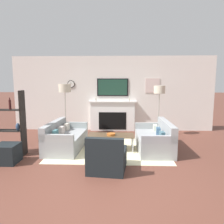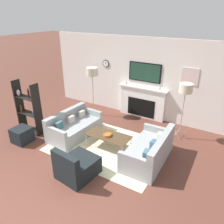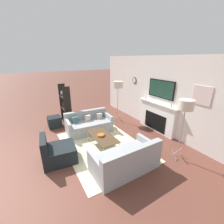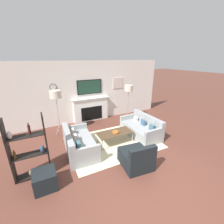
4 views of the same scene
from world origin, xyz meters
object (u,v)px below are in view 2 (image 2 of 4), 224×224
at_px(coffee_table, 108,136).
at_px(couch_left, 74,127).
at_px(decorative_bowl, 107,135).
at_px(floor_lamp_right, 186,89).
at_px(ottoman, 22,135).
at_px(armchair, 77,167).
at_px(couch_right, 149,152).
at_px(shelf_unit, 28,109).
at_px(floor_lamp_left, 92,72).

bearing_deg(coffee_table, couch_left, 177.46).
relative_size(decorative_bowl, floor_lamp_right, 0.13).
distance_m(couch_left, ottoman, 1.47).
xyz_separation_m(armchair, floor_lamp_right, (1.53, 2.85, 1.26)).
bearing_deg(couch_right, decorative_bowl, -175.27).
height_order(couch_left, coffee_table, couch_left).
bearing_deg(coffee_table, ottoman, -156.89).
height_order(coffee_table, decorative_bowl, decorative_bowl).
height_order(shelf_unit, ottoman, shelf_unit).
distance_m(floor_lamp_right, ottoman, 4.73).
xyz_separation_m(decorative_bowl, floor_lamp_right, (1.50, 1.59, 1.06)).
distance_m(armchair, decorative_bowl, 1.27).
bearing_deg(decorative_bowl, couch_right, 4.73).
distance_m(floor_lamp_left, shelf_unit, 2.34).
bearing_deg(ottoman, couch_left, 44.72).
bearing_deg(decorative_bowl, shelf_unit, -171.12).
height_order(couch_left, decorative_bowl, couch_left).
bearing_deg(floor_lamp_left, shelf_unit, -115.38).
relative_size(coffee_table, shelf_unit, 0.76).
bearing_deg(floor_lamp_right, decorative_bowl, -133.24).
xyz_separation_m(couch_right, decorative_bowl, (-1.16, -0.10, 0.17)).
relative_size(decorative_bowl, floor_lamp_left, 0.13).
bearing_deg(floor_lamp_left, ottoman, -105.47).
xyz_separation_m(couch_right, floor_lamp_left, (-2.75, 1.50, 1.28)).
height_order(coffee_table, floor_lamp_right, floor_lamp_right).
bearing_deg(ottoman, floor_lamp_left, 74.53).
bearing_deg(couch_left, couch_right, -0.04).
bearing_deg(decorative_bowl, floor_lamp_left, 134.87).
bearing_deg(coffee_table, couch_right, 2.65).
xyz_separation_m(couch_left, floor_lamp_right, (2.74, 1.50, 1.24)).
xyz_separation_m(coffee_table, decorative_bowl, (0.00, -0.04, 0.06)).
xyz_separation_m(couch_right, armchair, (-1.19, -1.35, -0.02)).
height_order(couch_right, armchair, couch_right).
bearing_deg(decorative_bowl, floor_lamp_right, 46.76).
bearing_deg(floor_lamp_right, couch_left, -151.40).
distance_m(decorative_bowl, floor_lamp_left, 2.51).
relative_size(armchair, floor_lamp_left, 0.52).
height_order(decorative_bowl, floor_lamp_left, floor_lamp_left).
relative_size(couch_left, shelf_unit, 1.04).
distance_m(floor_lamp_left, floor_lamp_right, 3.09).
xyz_separation_m(couch_left, floor_lamp_left, (-0.34, 1.50, 1.29)).
xyz_separation_m(couch_right, ottoman, (-3.45, -1.03, -0.06)).
height_order(coffee_table, ottoman, ottoman).
bearing_deg(couch_left, ottoman, -135.28).
relative_size(armchair, ottoman, 1.85).
xyz_separation_m(floor_lamp_left, shelf_unit, (-0.94, -1.99, -0.80)).
bearing_deg(floor_lamp_right, ottoman, -146.28).
bearing_deg(couch_right, armchair, -131.26).
relative_size(armchair, floor_lamp_right, 0.54).
height_order(armchair, floor_lamp_right, floor_lamp_right).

